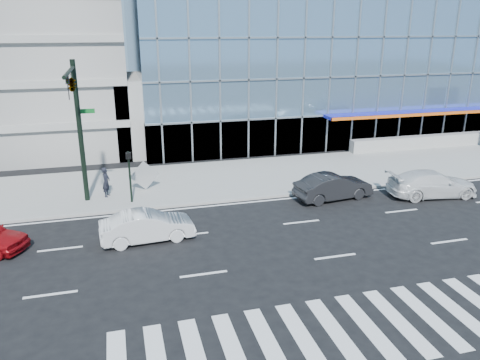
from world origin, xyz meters
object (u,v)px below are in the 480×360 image
object	(u,v)px
dark_sedan	(333,187)
pedestrian	(106,182)
ped_signal_post	(129,169)
white_suv	(432,184)
traffic_signal	(75,101)
white_sedan	(147,226)
tilted_panel	(145,175)

from	to	relation	value
dark_sedan	pedestrian	xyz separation A→B (m)	(-12.99, 3.56, 0.27)
ped_signal_post	dark_sedan	distance (m)	11.90
white_suv	dark_sedan	bearing A→B (deg)	86.21
white_suv	pedestrian	size ratio (longest dim) A/B	3.01
traffic_signal	white_sedan	world-z (taller)	traffic_signal
traffic_signal	white_suv	world-z (taller)	traffic_signal
white_suv	tilted_panel	distance (m)	17.51
white_suv	tilted_panel	size ratio (longest dim) A/B	4.13
ped_signal_post	pedestrian	xyz separation A→B (m)	(-1.37, 1.39, -1.10)
white_sedan	dark_sedan	distance (m)	11.46
traffic_signal	tilted_panel	world-z (taller)	traffic_signal
dark_sedan	tilted_panel	distance (m)	11.49
white_sedan	pedestrian	bearing A→B (deg)	12.23
white_sedan	tilted_panel	world-z (taller)	tilted_panel
pedestrian	tilted_panel	world-z (taller)	tilted_panel
traffic_signal	white_suv	bearing A→B (deg)	-8.13
white_suv	pedestrian	distance (m)	19.55
tilted_panel	white_sedan	bearing A→B (deg)	-98.70
white_sedan	white_suv	bearing A→B (deg)	-88.19
ped_signal_post	white_suv	world-z (taller)	ped_signal_post
white_sedan	tilted_panel	size ratio (longest dim) A/B	3.42
dark_sedan	traffic_signal	bearing A→B (deg)	75.45
traffic_signal	dark_sedan	xyz separation A→B (m)	(14.12, -1.80, -5.39)
ped_signal_post	tilted_panel	world-z (taller)	ped_signal_post
pedestrian	tilted_panel	distance (m)	2.37
traffic_signal	dark_sedan	bearing A→B (deg)	-7.25
traffic_signal	pedestrian	bearing A→B (deg)	57.38
ped_signal_post	white_suv	xyz separation A→B (m)	(17.62, -3.25, -1.36)
tilted_panel	pedestrian	bearing A→B (deg)	-170.47
traffic_signal	dark_sedan	world-z (taller)	traffic_signal
white_suv	white_sedan	xyz separation A→B (m)	(-17.10, -1.80, -0.05)
tilted_panel	white_suv	bearing A→B (deg)	-22.97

